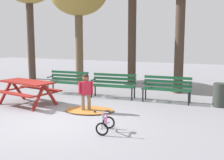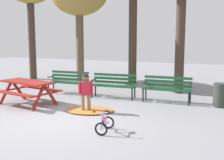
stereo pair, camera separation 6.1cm
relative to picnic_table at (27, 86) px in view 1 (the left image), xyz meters
The scene contains 9 objects.
ground 2.32m from the picnic_table, 30.75° to the right, with size 36.00×36.00×0.00m, color gray.
picnic_table is the anchor object (origin of this frame).
park_bench_far_left 2.12m from the picnic_table, 84.05° to the left, with size 1.62×0.52×0.85m.
park_bench_left 2.97m from the picnic_table, 44.50° to the left, with size 1.63×0.57×0.85m.
park_bench_right 4.56m from the picnic_table, 28.07° to the left, with size 1.61×0.51×0.85m.
child_standing 2.17m from the picnic_table, ahead, with size 0.35×0.30×1.12m.
kids_bicycle 3.76m from the picnic_table, 23.58° to the right, with size 0.42×0.59×0.54m.
leaf_pile 2.29m from the picnic_table, ahead, with size 1.43×1.00×0.07m, color #B26B2D.
trash_bin 6.09m from the picnic_table, 20.61° to the left, with size 0.44×0.44×0.74m, color #2D332D.
Camera 1 is at (4.17, -6.21, 2.16)m, focal length 46.72 mm.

